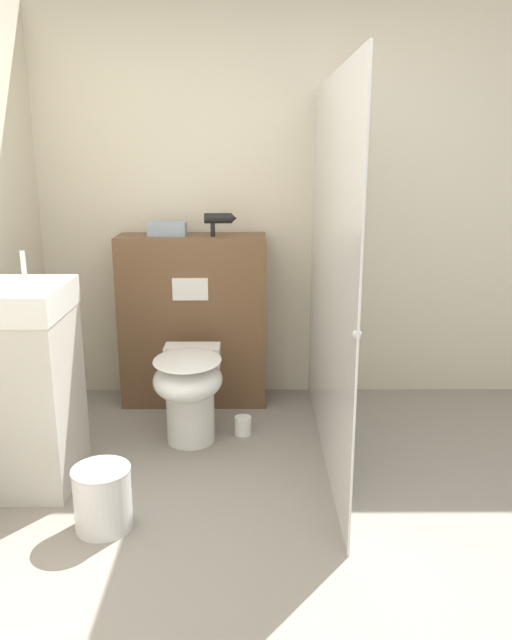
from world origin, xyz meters
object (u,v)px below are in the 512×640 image
object	(u,v)px
sink_vanity	(25,386)
waste_bin	(103,498)
hair_drier	(219,219)
toilet	(189,388)

from	to	relation	value
sink_vanity	waste_bin	xyz separation A→B (m)	(0.46, -0.42, -0.37)
hair_drier	toilet	bearing A→B (deg)	-104.67
toilet	waste_bin	size ratio (longest dim) A/B	2.08
sink_vanity	waste_bin	distance (m)	0.72
toilet	hair_drier	distance (m)	1.07
waste_bin	hair_drier	bearing A→B (deg)	72.12
toilet	hair_drier	bearing A→B (deg)	75.33
toilet	hair_drier	world-z (taller)	hair_drier
sink_vanity	hair_drier	bearing A→B (deg)	47.54
toilet	sink_vanity	size ratio (longest dim) A/B	0.52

